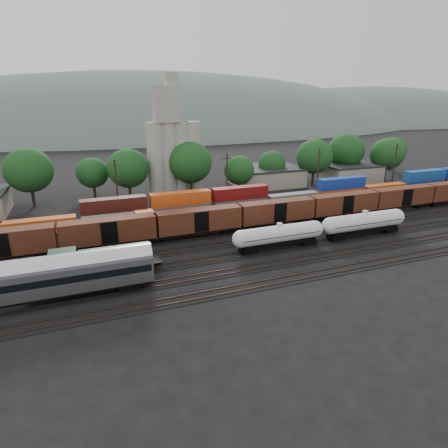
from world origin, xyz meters
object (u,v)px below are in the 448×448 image
object	(u,v)px
green_locomotive	(95,261)
tank_car_a	(279,235)
grain_silo	(173,150)
passenger_coach	(44,277)
orange_locomotive	(167,219)

from	to	relation	value
green_locomotive	tank_car_a	distance (m)	28.55
green_locomotive	grain_silo	distance (m)	46.97
passenger_coach	green_locomotive	bearing A→B (deg)	40.16
passenger_coach	grain_silo	xyz separation A→B (m)	(27.08, 46.00, 7.70)
green_locomotive	passenger_coach	world-z (taller)	passenger_coach
orange_locomotive	grain_silo	distance (m)	28.58
green_locomotive	grain_silo	bearing A→B (deg)	62.71
orange_locomotive	grain_silo	bearing A→B (deg)	73.27
green_locomotive	orange_locomotive	xyz separation A→B (m)	(13.34, 15.00, -0.11)
green_locomotive	orange_locomotive	world-z (taller)	green_locomotive
tank_car_a	passenger_coach	world-z (taller)	passenger_coach
orange_locomotive	grain_silo	xyz separation A→B (m)	(7.81, 26.00, 8.93)
passenger_coach	grain_silo	bearing A→B (deg)	59.52
passenger_coach	orange_locomotive	size ratio (longest dim) A/B	1.58
tank_car_a	grain_silo	bearing A→B (deg)	100.22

